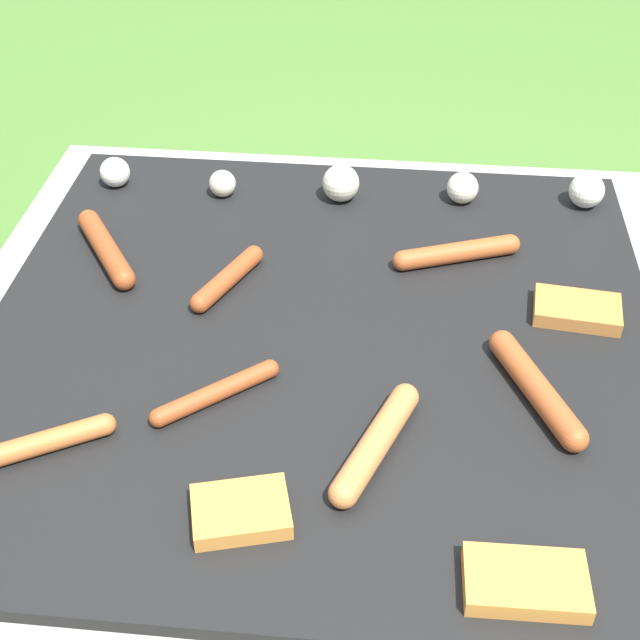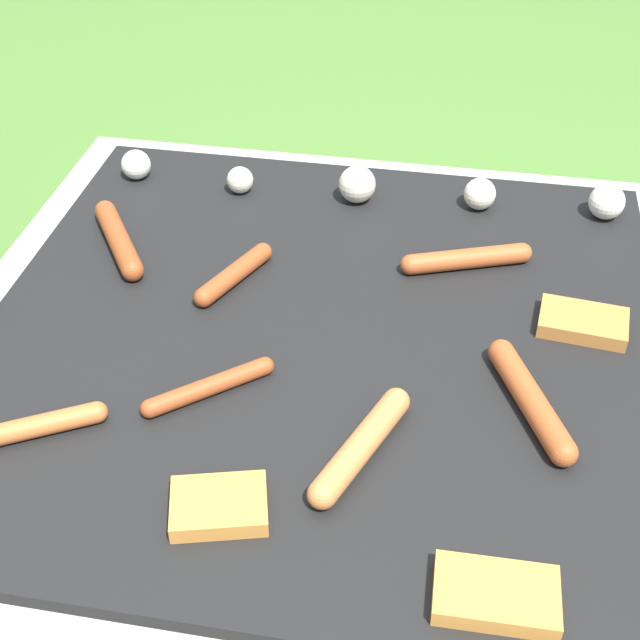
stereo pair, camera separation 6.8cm
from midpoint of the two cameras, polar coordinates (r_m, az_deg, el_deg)
ground_plane at (r=1.42m, az=-1.40°, el=-13.10°), size 14.00×14.00×0.00m
grill at (r=1.27m, az=-1.54°, el=-7.71°), size 0.98×0.98×0.39m
sausage_front_center at (r=1.30m, az=-15.02°, el=4.43°), size 0.12×0.17×0.03m
sausage_mid_right at (r=1.26m, az=7.24°, el=4.28°), size 0.18×0.08×0.03m
sausage_front_left at (r=1.05m, az=-8.53°, el=-4.66°), size 0.14×0.12×0.02m
sausage_back_right at (r=1.03m, az=-18.94°, el=-7.42°), size 0.14×0.09×0.03m
sausage_mid_left at (r=0.97m, az=1.59°, el=-7.91°), size 0.09×0.18×0.03m
sausage_front_right at (r=1.06m, az=11.88°, el=-4.32°), size 0.10×0.19×0.03m
sausage_back_left at (r=1.22m, az=-7.53°, el=2.64°), size 0.08×0.14×0.03m
bread_slice_left at (r=0.88m, az=10.81°, el=-16.23°), size 0.12×0.07×0.02m
bread_slice_right at (r=0.93m, az=-7.23°, el=-12.13°), size 0.11×0.09×0.02m
bread_slice_center at (r=1.19m, az=14.58°, el=0.59°), size 0.12×0.08×0.02m
mushroom_row at (r=1.39m, az=1.77°, el=8.67°), size 0.78×0.07×0.06m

